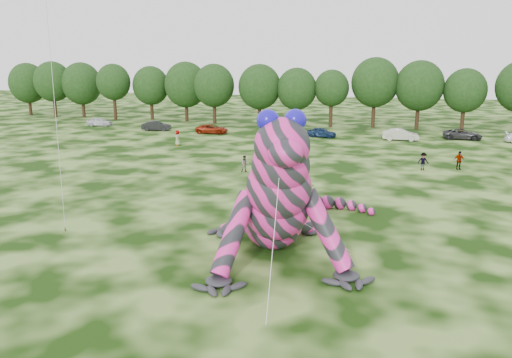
{
  "coord_description": "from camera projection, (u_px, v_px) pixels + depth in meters",
  "views": [
    {
      "loc": [
        9.72,
        -19.58,
        10.37
      ],
      "look_at": [
        2.98,
        5.69,
        4.0
      ],
      "focal_mm": 35.0,
      "sensor_mm": 36.0,
      "label": 1
    }
  ],
  "objects": [
    {
      "name": "tree_10",
      "position": [
        375.0,
        93.0,
        75.17
      ],
      "size": [
        7.09,
        6.38,
        10.5
      ],
      "primitive_type": null,
      "color": "black",
      "rests_on": "ground"
    },
    {
      "name": "tree_1",
      "position": [
        53.0,
        89.0,
        88.71
      ],
      "size": [
        6.74,
        6.07,
        9.81
      ],
      "primitive_type": null,
      "color": "black",
      "rests_on": "ground"
    },
    {
      "name": "car_3",
      "position": [
        280.0,
        131.0,
        68.25
      ],
      "size": [
        4.83,
        2.62,
        1.33
      ],
      "primitive_type": "imported",
      "rotation": [
        0.0,
        0.0,
        1.4
      ],
      "color": "#ABAFB5",
      "rests_on": "ground"
    },
    {
      "name": "spectator_2",
      "position": [
        423.0,
        161.0,
        47.08
      ],
      "size": [
        1.21,
        0.87,
        1.69
      ],
      "primitive_type": "imported",
      "rotation": [
        0.0,
        0.0,
        0.24
      ],
      "color": "gray",
      "rests_on": "ground"
    },
    {
      "name": "tree_11",
      "position": [
        419.0,
        95.0,
        73.26
      ],
      "size": [
        7.01,
        6.31,
        10.07
      ],
      "primitive_type": null,
      "color": "black",
      "rests_on": "ground"
    },
    {
      "name": "tree_3",
      "position": [
        114.0,
        92.0,
        84.67
      ],
      "size": [
        5.81,
        5.23,
        9.44
      ],
      "primitive_type": null,
      "color": "black",
      "rests_on": "ground"
    },
    {
      "name": "tree_9",
      "position": [
        331.0,
        99.0,
        75.81
      ],
      "size": [
        5.27,
        4.74,
        8.68
      ],
      "primitive_type": null,
      "color": "black",
      "rests_on": "ground"
    },
    {
      "name": "car_5",
      "position": [
        401.0,
        135.0,
        64.11
      ],
      "size": [
        4.58,
        1.71,
        1.49
      ],
      "primitive_type": "imported",
      "rotation": [
        0.0,
        0.0,
        1.6
      ],
      "color": "beige",
      "rests_on": "ground"
    },
    {
      "name": "car_6",
      "position": [
        462.0,
        134.0,
        64.98
      ],
      "size": [
        4.86,
        2.24,
        1.35
      ],
      "primitive_type": "imported",
      "rotation": [
        0.0,
        0.0,
        1.57
      ],
      "color": "#2A2A2D",
      "rests_on": "ground"
    },
    {
      "name": "tree_12",
      "position": [
        464.0,
        100.0,
        71.4
      ],
      "size": [
        5.99,
        5.39,
        8.97
      ],
      "primitive_type": null,
      "color": "black",
      "rests_on": "ground"
    },
    {
      "name": "car_2",
      "position": [
        212.0,
        129.0,
        70.05
      ],
      "size": [
        4.73,
        2.45,
        1.27
      ],
      "primitive_type": "imported",
      "rotation": [
        0.0,
        0.0,
        1.65
      ],
      "color": "maroon",
      "rests_on": "ground"
    },
    {
      "name": "car_1",
      "position": [
        156.0,
        126.0,
        72.82
      ],
      "size": [
        4.42,
        2.25,
        1.39
      ],
      "primitive_type": "imported",
      "rotation": [
        0.0,
        0.0,
        1.76
      ],
      "color": "black",
      "rests_on": "ground"
    },
    {
      "name": "ground",
      "position": [
        163.0,
        286.0,
        23.27
      ],
      "size": [
        240.0,
        240.0,
        0.0
      ],
      "primitive_type": "plane",
      "color": "#16330A",
      "rests_on": "ground"
    },
    {
      "name": "spectator_4",
      "position": [
        177.0,
        138.0,
        60.32
      ],
      "size": [
        0.96,
        1.09,
        1.87
      ],
      "primitive_type": "imported",
      "rotation": [
        0.0,
        0.0,
        5.21
      ],
      "color": "gray",
      "rests_on": "ground"
    },
    {
      "name": "tree_8",
      "position": [
        297.0,
        97.0,
        76.77
      ],
      "size": [
        6.14,
        5.53,
        8.94
      ],
      "primitive_type": null,
      "color": "black",
      "rests_on": "ground"
    },
    {
      "name": "car_4",
      "position": [
        322.0,
        132.0,
        66.7
      ],
      "size": [
        4.04,
        1.98,
        1.32
      ],
      "primitive_type": "imported",
      "rotation": [
        0.0,
        0.0,
        1.46
      ],
      "color": "#122547",
      "rests_on": "ground"
    },
    {
      "name": "tree_0",
      "position": [
        28.0,
        89.0,
        91.41
      ],
      "size": [
        6.91,
        6.22,
        9.51
      ],
      "primitive_type": null,
      "color": "black",
      "rests_on": "ground"
    },
    {
      "name": "tree_2",
      "position": [
        82.0,
        90.0,
        88.06
      ],
      "size": [
        7.04,
        6.34,
        9.64
      ],
      "primitive_type": null,
      "color": "black",
      "rests_on": "ground"
    },
    {
      "name": "tree_4",
      "position": [
        151.0,
        93.0,
        84.74
      ],
      "size": [
        6.22,
        5.6,
        9.06
      ],
      "primitive_type": null,
      "color": "black",
      "rests_on": "ground"
    },
    {
      "name": "car_0",
      "position": [
        100.0,
        122.0,
        77.77
      ],
      "size": [
        4.1,
        2.05,
        1.34
      ],
      "primitive_type": "imported",
      "rotation": [
        0.0,
        0.0,
        1.69
      ],
      "color": "silver",
      "rests_on": "ground"
    },
    {
      "name": "tree_7",
      "position": [
        260.0,
        95.0,
        78.0
      ],
      "size": [
        6.68,
        6.01,
        9.48
      ],
      "primitive_type": null,
      "color": "black",
      "rests_on": "ground"
    },
    {
      "name": "spectator_3",
      "position": [
        459.0,
        160.0,
        47.36
      ],
      "size": [
        1.12,
        0.71,
        1.77
      ],
      "primitive_type": "imported",
      "rotation": [
        0.0,
        0.0,
        0.29
      ],
      "color": "gray",
      "rests_on": "ground"
    },
    {
      "name": "inflatable_gecko",
      "position": [
        271.0,
        175.0,
        27.7
      ],
      "size": [
        18.43,
        19.93,
        8.1
      ],
      "primitive_type": null,
      "rotation": [
        0.0,
        0.0,
        0.36
      ],
      "color": "#E42591",
      "rests_on": "ground"
    },
    {
      "name": "spectator_5",
      "position": [
        305.0,
        188.0,
        37.31
      ],
      "size": [
        1.21,
        1.73,
        1.8
      ],
      "primitive_type": "imported",
      "rotation": [
        0.0,
        0.0,
        1.12
      ],
      "color": "gray",
      "rests_on": "ground"
    },
    {
      "name": "tree_6",
      "position": [
        214.0,
        94.0,
        79.76
      ],
      "size": [
        6.52,
        5.86,
        9.49
      ],
      "primitive_type": null,
      "color": "black",
      "rests_on": "ground"
    },
    {
      "name": "spectator_1",
      "position": [
        245.0,
        164.0,
        46.29
      ],
      "size": [
        0.93,
        0.85,
        1.56
      ],
      "primitive_type": "imported",
      "rotation": [
        0.0,
        0.0,
        0.43
      ],
      "color": "gray",
      "rests_on": "ground"
    },
    {
      "name": "tree_5",
      "position": [
        186.0,
        92.0,
        82.76
      ],
      "size": [
        7.16,
        6.44,
        9.8
      ],
      "primitive_type": null,
      "color": "black",
      "rests_on": "ground"
    }
  ]
}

